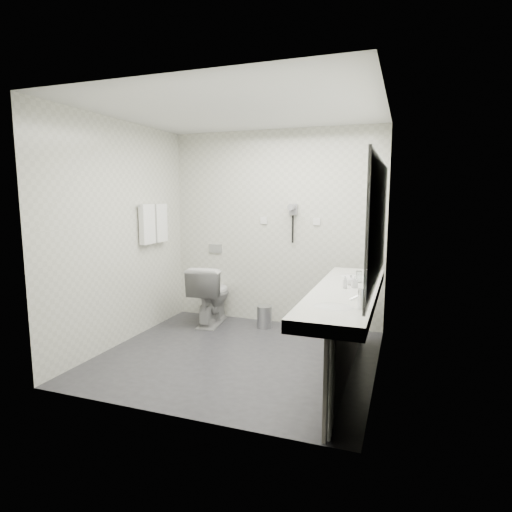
% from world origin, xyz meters
% --- Properties ---
extents(floor, '(2.80, 2.80, 0.00)m').
position_xyz_m(floor, '(0.00, 0.00, 0.00)').
color(floor, '#2B2A2F').
rests_on(floor, ground).
extents(ceiling, '(2.80, 2.80, 0.00)m').
position_xyz_m(ceiling, '(0.00, 0.00, 2.50)').
color(ceiling, silver).
rests_on(ceiling, wall_back).
extents(wall_back, '(2.80, 0.00, 2.80)m').
position_xyz_m(wall_back, '(0.00, 1.30, 1.25)').
color(wall_back, beige).
rests_on(wall_back, floor).
extents(wall_front, '(2.80, 0.00, 2.80)m').
position_xyz_m(wall_front, '(0.00, -1.30, 1.25)').
color(wall_front, beige).
rests_on(wall_front, floor).
extents(wall_left, '(0.00, 2.60, 2.60)m').
position_xyz_m(wall_left, '(-1.40, 0.00, 1.25)').
color(wall_left, beige).
rests_on(wall_left, floor).
extents(wall_right, '(0.00, 2.60, 2.60)m').
position_xyz_m(wall_right, '(1.40, 0.00, 1.25)').
color(wall_right, beige).
rests_on(wall_right, floor).
extents(vanity_counter, '(0.55, 2.20, 0.10)m').
position_xyz_m(vanity_counter, '(1.12, -0.20, 0.80)').
color(vanity_counter, silver).
rests_on(vanity_counter, floor).
extents(vanity_panel, '(0.03, 2.15, 0.75)m').
position_xyz_m(vanity_panel, '(1.15, -0.20, 0.38)').
color(vanity_panel, gray).
rests_on(vanity_panel, floor).
extents(vanity_post_near, '(0.06, 0.06, 0.75)m').
position_xyz_m(vanity_post_near, '(1.18, -1.24, 0.38)').
color(vanity_post_near, silver).
rests_on(vanity_post_near, floor).
extents(vanity_post_far, '(0.06, 0.06, 0.75)m').
position_xyz_m(vanity_post_far, '(1.18, 0.84, 0.38)').
color(vanity_post_far, silver).
rests_on(vanity_post_far, floor).
extents(mirror, '(0.02, 2.20, 1.05)m').
position_xyz_m(mirror, '(1.39, -0.20, 1.45)').
color(mirror, '#B2BCC6').
rests_on(mirror, wall_right).
extents(basin_near, '(0.40, 0.31, 0.05)m').
position_xyz_m(basin_near, '(1.12, -0.85, 0.83)').
color(basin_near, silver).
rests_on(basin_near, vanity_counter).
extents(basin_far, '(0.40, 0.31, 0.05)m').
position_xyz_m(basin_far, '(1.12, 0.45, 0.83)').
color(basin_far, silver).
rests_on(basin_far, vanity_counter).
extents(faucet_near, '(0.04, 0.04, 0.15)m').
position_xyz_m(faucet_near, '(1.32, -0.85, 0.92)').
color(faucet_near, silver).
rests_on(faucet_near, vanity_counter).
extents(faucet_far, '(0.04, 0.04, 0.15)m').
position_xyz_m(faucet_far, '(1.32, 0.45, 0.92)').
color(faucet_far, silver).
rests_on(faucet_far, vanity_counter).
extents(soap_bottle_a, '(0.07, 0.07, 0.11)m').
position_xyz_m(soap_bottle_a, '(1.19, -0.13, 0.90)').
color(soap_bottle_a, white).
rests_on(soap_bottle_a, vanity_counter).
extents(soap_bottle_b, '(0.10, 0.10, 0.10)m').
position_xyz_m(soap_bottle_b, '(1.15, -0.01, 0.90)').
color(soap_bottle_b, white).
rests_on(soap_bottle_b, vanity_counter).
extents(soap_bottle_c, '(0.05, 0.05, 0.12)m').
position_xyz_m(soap_bottle_c, '(1.12, -0.18, 0.91)').
color(soap_bottle_c, white).
rests_on(soap_bottle_c, vanity_counter).
extents(glass_left, '(0.06, 0.06, 0.10)m').
position_xyz_m(glass_left, '(1.29, 0.03, 0.90)').
color(glass_left, silver).
rests_on(glass_left, vanity_counter).
extents(glass_right, '(0.07, 0.07, 0.11)m').
position_xyz_m(glass_right, '(1.20, 0.13, 0.90)').
color(glass_right, silver).
rests_on(glass_right, vanity_counter).
extents(toilet, '(0.53, 0.82, 0.78)m').
position_xyz_m(toilet, '(-0.76, 0.94, 0.39)').
color(toilet, silver).
rests_on(toilet, floor).
extents(flush_plate, '(0.18, 0.02, 0.12)m').
position_xyz_m(flush_plate, '(-0.85, 1.29, 0.95)').
color(flush_plate, '#B2B5BA').
rests_on(flush_plate, wall_back).
extents(pedal_bin, '(0.23, 0.23, 0.27)m').
position_xyz_m(pedal_bin, '(-0.04, 1.00, 0.13)').
color(pedal_bin, '#B2B5BA').
rests_on(pedal_bin, floor).
extents(bin_lid, '(0.19, 0.19, 0.02)m').
position_xyz_m(bin_lid, '(-0.04, 1.00, 0.28)').
color(bin_lid, '#B2B5BA').
rests_on(bin_lid, pedal_bin).
extents(towel_rail, '(0.02, 0.62, 0.02)m').
position_xyz_m(towel_rail, '(-1.35, 0.55, 1.55)').
color(towel_rail, silver).
rests_on(towel_rail, wall_left).
extents(towel_near, '(0.07, 0.24, 0.48)m').
position_xyz_m(towel_near, '(-1.34, 0.41, 1.33)').
color(towel_near, white).
rests_on(towel_near, towel_rail).
extents(towel_far, '(0.07, 0.24, 0.48)m').
position_xyz_m(towel_far, '(-1.34, 0.69, 1.33)').
color(towel_far, white).
rests_on(towel_far, towel_rail).
extents(dryer_cradle, '(0.10, 0.04, 0.14)m').
position_xyz_m(dryer_cradle, '(0.25, 1.27, 1.50)').
color(dryer_cradle, gray).
rests_on(dryer_cradle, wall_back).
extents(dryer_barrel, '(0.08, 0.14, 0.08)m').
position_xyz_m(dryer_barrel, '(0.25, 1.20, 1.53)').
color(dryer_barrel, gray).
rests_on(dryer_barrel, dryer_cradle).
extents(dryer_cord, '(0.02, 0.02, 0.35)m').
position_xyz_m(dryer_cord, '(0.25, 1.26, 1.25)').
color(dryer_cord, black).
rests_on(dryer_cord, dryer_cradle).
extents(switch_plate_a, '(0.09, 0.02, 0.09)m').
position_xyz_m(switch_plate_a, '(-0.15, 1.29, 1.35)').
color(switch_plate_a, silver).
rests_on(switch_plate_a, wall_back).
extents(switch_plate_b, '(0.09, 0.02, 0.09)m').
position_xyz_m(switch_plate_b, '(0.55, 1.29, 1.35)').
color(switch_plate_b, silver).
rests_on(switch_plate_b, wall_back).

